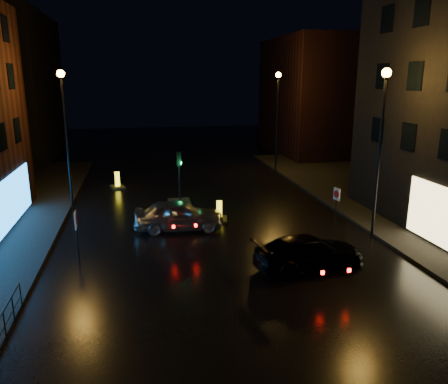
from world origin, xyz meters
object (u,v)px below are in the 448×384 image
Objects in this scene: silver_hatchback at (179,215)px; road_sign_left at (76,224)px; bollard_far at (118,184)px; road_sign_right at (336,197)px; dark_sedan at (309,252)px; traffic_signal at (180,197)px; bollard_near at (219,216)px.

road_sign_left reaches higher than silver_hatchback.
silver_hatchback is 10.73m from bollard_far.
road_sign_left reaches higher than bollard_far.
silver_hatchback is 2.27× the size of road_sign_right.
road_sign_left reaches higher than dark_sedan.
road_sign_right is at bearing -34.81° from traffic_signal.
silver_hatchback is 3.03× the size of bollard_far.
bollard_near is 6.63m from road_sign_right.
road_sign_left is at bearing 129.64° from silver_hatchback.
bollard_near is 10.81m from bollard_far.
road_sign_left is at bearing -110.69° from bollard_far.
dark_sedan is at bearing -67.43° from traffic_signal.
silver_hatchback is at bearing -21.61° from road_sign_right.
road_sign_left is at bearing 67.38° from dark_sedan.
bollard_far is (-4.10, 5.34, -0.24)m from traffic_signal.
traffic_signal reaches higher than bollard_near.
bollard_far reaches higher than bollard_near.
silver_hatchback is at bearing 32.51° from road_sign_left.
traffic_signal is 4.13m from bollard_near.
road_sign_left is 1.11× the size of road_sign_right.
road_sign_right is (12.19, -10.96, 1.30)m from bollard_far.
road_sign_right is (3.62, 5.13, 0.86)m from dark_sedan.
silver_hatchback is at bearing -86.01° from bollard_far.
silver_hatchback is (-0.50, -4.76, 0.31)m from traffic_signal.
traffic_signal is 11.65m from dark_sedan.
silver_hatchback is 2.04× the size of road_sign_left.
traffic_signal reaches higher than silver_hatchback.
traffic_signal is 6.74m from bollard_far.
silver_hatchback is at bearing 31.90° from dark_sedan.
bollard_near is at bearing -61.16° from silver_hatchback.
bollard_far is at bearing 133.82° from bollard_near.
bollard_far is 0.67× the size of road_sign_left.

